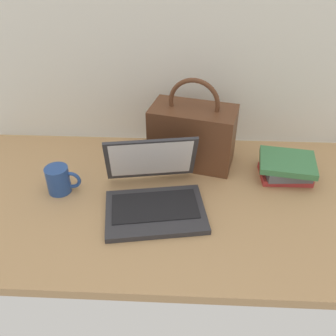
{
  "coord_description": "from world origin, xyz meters",
  "views": [
    {
      "loc": [
        0.01,
        -0.93,
        0.82
      ],
      "look_at": [
        -0.04,
        0.0,
        0.15
      ],
      "focal_mm": 39.04,
      "sensor_mm": 36.0,
      "label": 1
    }
  ],
  "objects_px": {
    "laptop": "(154,193)",
    "book_stack": "(286,168)",
    "coffee_mug": "(59,179)",
    "handbag": "(193,134)"
  },
  "relations": [
    {
      "from": "coffee_mug",
      "to": "book_stack",
      "type": "xyz_separation_m",
      "value": [
        0.78,
        0.12,
        -0.01
      ]
    },
    {
      "from": "laptop",
      "to": "handbag",
      "type": "xyz_separation_m",
      "value": [
        0.12,
        0.25,
        0.07
      ]
    },
    {
      "from": "handbag",
      "to": "laptop",
      "type": "bearing_deg",
      "value": -115.82
    },
    {
      "from": "coffee_mug",
      "to": "book_stack",
      "type": "relative_size",
      "value": 0.55
    },
    {
      "from": "handbag",
      "to": "book_stack",
      "type": "bearing_deg",
      "value": -14.77
    },
    {
      "from": "laptop",
      "to": "coffee_mug",
      "type": "relative_size",
      "value": 3.02
    },
    {
      "from": "laptop",
      "to": "book_stack",
      "type": "bearing_deg",
      "value": 20.05
    },
    {
      "from": "laptop",
      "to": "coffee_mug",
      "type": "height_order",
      "value": "laptop"
    },
    {
      "from": "handbag",
      "to": "book_stack",
      "type": "relative_size",
      "value": 1.57
    },
    {
      "from": "coffee_mug",
      "to": "handbag",
      "type": "height_order",
      "value": "handbag"
    }
  ]
}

